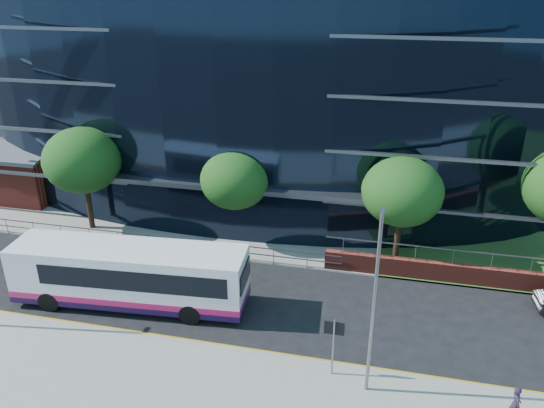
% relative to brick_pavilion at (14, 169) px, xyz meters
% --- Properties ---
extents(ground, '(200.00, 200.00, 0.00)m').
position_rel_brick_pavilion_xyz_m(ground, '(22.00, -13.50, -1.94)').
color(ground, black).
rests_on(ground, ground).
extents(kerb, '(80.00, 0.25, 0.16)m').
position_rel_brick_pavilion_xyz_m(kerb, '(22.00, -14.50, -1.86)').
color(kerb, gray).
rests_on(kerb, ground).
extents(yellow_line_outer, '(80.00, 0.08, 0.01)m').
position_rel_brick_pavilion_xyz_m(yellow_line_outer, '(22.00, -14.30, -1.93)').
color(yellow_line_outer, gold).
rests_on(yellow_line_outer, ground).
extents(yellow_line_inner, '(80.00, 0.08, 0.01)m').
position_rel_brick_pavilion_xyz_m(yellow_line_inner, '(22.00, -14.15, -1.93)').
color(yellow_line_inner, gold).
rests_on(yellow_line_inner, ground).
extents(far_forecourt, '(50.00, 8.00, 0.10)m').
position_rel_brick_pavilion_xyz_m(far_forecourt, '(16.00, -2.50, -1.89)').
color(far_forecourt, gray).
rests_on(far_forecourt, ground).
extents(glass_office, '(44.00, 23.10, 16.00)m').
position_rel_brick_pavilion_xyz_m(glass_office, '(18.00, 7.35, 6.06)').
color(glass_office, black).
rests_on(glass_office, ground).
extents(brick_pavilion, '(8.60, 6.66, 4.40)m').
position_rel_brick_pavilion_xyz_m(brick_pavilion, '(0.00, 0.00, 0.00)').
color(brick_pavilion, maroon).
rests_on(brick_pavilion, ground).
extents(guard_railings, '(24.00, 0.05, 1.10)m').
position_rel_brick_pavilion_xyz_m(guard_railings, '(14.00, -6.50, -1.12)').
color(guard_railings, slate).
rests_on(guard_railings, ground).
extents(street_sign, '(0.85, 0.09, 2.80)m').
position_rel_brick_pavilion_xyz_m(street_sign, '(26.50, -15.09, 0.21)').
color(street_sign, slate).
rests_on(street_sign, pavement_near).
extents(tree_far_a, '(4.95, 4.95, 6.98)m').
position_rel_brick_pavilion_xyz_m(tree_far_a, '(9.00, -4.50, 2.92)').
color(tree_far_a, black).
rests_on(tree_far_a, ground).
extents(tree_far_b, '(4.29, 4.29, 6.05)m').
position_rel_brick_pavilion_xyz_m(tree_far_b, '(19.00, -4.00, 2.27)').
color(tree_far_b, black).
rests_on(tree_far_b, ground).
extents(tree_far_c, '(4.62, 4.62, 6.51)m').
position_rel_brick_pavilion_xyz_m(tree_far_c, '(29.00, -4.50, 2.60)').
color(tree_far_c, black).
rests_on(tree_far_c, ground).
extents(streetlight_east, '(0.15, 0.77, 8.00)m').
position_rel_brick_pavilion_xyz_m(streetlight_east, '(28.00, -15.67, 2.50)').
color(streetlight_east, slate).
rests_on(streetlight_east, pavement_near).
extents(city_bus, '(12.26, 3.69, 3.27)m').
position_rel_brick_pavilion_xyz_m(city_bus, '(15.79, -11.97, -0.20)').
color(city_bus, white).
rests_on(city_bus, ground).
extents(pedestrian, '(0.45, 0.61, 1.56)m').
position_rel_brick_pavilion_xyz_m(pedestrian, '(33.59, -16.06, -1.01)').
color(pedestrian, '#251D2C').
rests_on(pedestrian, pavement_near).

